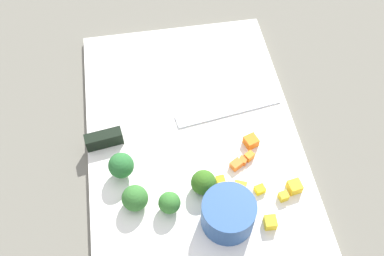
{
  "coord_description": "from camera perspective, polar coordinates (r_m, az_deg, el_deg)",
  "views": [
    {
      "loc": [
        -0.39,
        0.06,
        0.6
      ],
      "look_at": [
        0.0,
        0.0,
        0.02
      ],
      "focal_mm": 41.95,
      "sensor_mm": 36.0,
      "label": 1
    }
  ],
  "objects": [
    {
      "name": "broccoli_floret_2",
      "position": [
        0.64,
        1.09,
        -7.01
      ],
      "size": [
        0.04,
        0.04,
        0.04
      ],
      "color": "#88B359",
      "rests_on": "cutting_board"
    },
    {
      "name": "carrot_dice_3",
      "position": [
        0.69,
        7.51,
        -1.7
      ],
      "size": [
        0.02,
        0.02,
        0.01
      ],
      "primitive_type": "cube",
      "rotation": [
        0.0,
        0.0,
        0.32
      ],
      "color": "orange",
      "rests_on": "cutting_board"
    },
    {
      "name": "prep_bowl",
      "position": [
        0.61,
        4.64,
        -10.82
      ],
      "size": [
        0.07,
        0.07,
        0.05
      ],
      "primitive_type": "cylinder",
      "color": "#2D538E",
      "rests_on": "cutting_board"
    },
    {
      "name": "chef_knife",
      "position": [
        0.7,
        -5.61,
        0.09
      ],
      "size": [
        0.07,
        0.32,
        0.02
      ],
      "rotation": [
        0.0,
        0.0,
        4.85
      ],
      "color": "silver",
      "rests_on": "cutting_board"
    },
    {
      "name": "broccoli_floret_0",
      "position": [
        0.63,
        -2.88,
        -9.49
      ],
      "size": [
        0.03,
        0.03,
        0.03
      ],
      "color": "#8BC169",
      "rests_on": "cutting_board"
    },
    {
      "name": "cutting_board",
      "position": [
        0.71,
        0.0,
        -0.74
      ],
      "size": [
        0.47,
        0.33,
        0.01
      ],
      "primitive_type": "cube",
      "color": "white",
      "rests_on": "ground_plane"
    },
    {
      "name": "carrot_dice_2",
      "position": [
        0.67,
        5.62,
        -4.65
      ],
      "size": [
        0.02,
        0.02,
        0.01
      ],
      "primitive_type": "cube",
      "rotation": [
        0.0,
        0.0,
        0.52
      ],
      "color": "orange",
      "rests_on": "cutting_board"
    },
    {
      "name": "pepper_dice_0",
      "position": [
        0.65,
        3.66,
        -6.77
      ],
      "size": [
        0.01,
        0.01,
        0.01
      ],
      "primitive_type": "cube",
      "rotation": [
        0.0,
        0.0,
        0.09
      ],
      "color": "yellow",
      "rests_on": "cutting_board"
    },
    {
      "name": "pepper_dice_2",
      "position": [
        0.65,
        6.1,
        -7.6
      ],
      "size": [
        0.02,
        0.02,
        0.01
      ],
      "primitive_type": "cube",
      "rotation": [
        0.0,
        0.0,
        1.18
      ],
      "color": "yellow",
      "rests_on": "cutting_board"
    },
    {
      "name": "pepper_dice_4",
      "position": [
        0.63,
        9.92,
        -11.74
      ],
      "size": [
        0.02,
        0.02,
        0.02
      ],
      "primitive_type": "cube",
      "rotation": [
        0.0,
        0.0,
        1.52
      ],
      "color": "yellow",
      "rests_on": "cutting_board"
    },
    {
      "name": "ground_plane",
      "position": [
        0.72,
        0.0,
        -1.0
      ],
      "size": [
        4.0,
        4.0,
        0.0
      ],
      "primitive_type": "plane",
      "color": "#68665A"
    },
    {
      "name": "carrot_dice_1",
      "position": [
        0.68,
        6.49,
        -4.15
      ],
      "size": [
        0.02,
        0.02,
        0.01
      ],
      "primitive_type": "cube",
      "rotation": [
        0.0,
        0.0,
        0.95
      ],
      "color": "orange",
      "rests_on": "cutting_board"
    },
    {
      "name": "pepper_dice_5",
      "position": [
        0.66,
        12.9,
        -7.29
      ],
      "size": [
        0.02,
        0.02,
        0.02
      ],
      "primitive_type": "cube",
      "rotation": [
        0.0,
        0.0,
        1.73
      ],
      "color": "yellow",
      "rests_on": "cutting_board"
    },
    {
      "name": "carrot_dice_0",
      "position": [
        0.68,
        7.29,
        -3.58
      ],
      "size": [
        0.02,
        0.02,
        0.01
      ],
      "primitive_type": "cube",
      "rotation": [
        0.0,
        0.0,
        0.56
      ],
      "color": "orange",
      "rests_on": "cutting_board"
    },
    {
      "name": "pepper_dice_1",
      "position": [
        0.66,
        11.55,
        -8.51
      ],
      "size": [
        0.01,
        0.01,
        0.01
      ],
      "primitive_type": "cube",
      "rotation": [
        0.0,
        0.0,
        0.18
      ],
      "color": "yellow",
      "rests_on": "cutting_board"
    },
    {
      "name": "broccoli_floret_1",
      "position": [
        0.63,
        -7.26,
        -8.85
      ],
      "size": [
        0.04,
        0.04,
        0.04
      ],
      "color": "#98C256",
      "rests_on": "cutting_board"
    },
    {
      "name": "broccoli_floret_3",
      "position": [
        0.65,
        -8.99,
        -4.76
      ],
      "size": [
        0.04,
        0.04,
        0.04
      ],
      "color": "#87AE61",
      "rests_on": "cutting_board"
    },
    {
      "name": "pepper_dice_3",
      "position": [
        0.66,
        8.62,
        -7.74
      ],
      "size": [
        0.01,
        0.02,
        0.01
      ],
      "primitive_type": "cube",
      "rotation": [
        0.0,
        0.0,
        1.81
      ],
      "color": "yellow",
      "rests_on": "cutting_board"
    }
  ]
}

